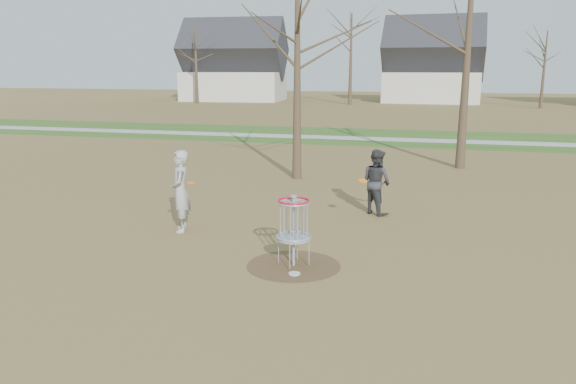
# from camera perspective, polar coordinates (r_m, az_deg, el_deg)

# --- Properties ---
(ground) EXTENTS (160.00, 160.00, 0.00)m
(ground) POSITION_cam_1_polar(r_m,az_deg,el_deg) (10.84, 0.57, -7.51)
(ground) COLOR brown
(ground) RESTS_ON ground
(green_band) EXTENTS (160.00, 8.00, 0.01)m
(green_band) POSITION_cam_1_polar(r_m,az_deg,el_deg) (31.20, 9.97, 5.52)
(green_band) COLOR #2D5119
(green_band) RESTS_ON ground
(footpath) EXTENTS (160.00, 1.50, 0.01)m
(footpath) POSITION_cam_1_polar(r_m,az_deg,el_deg) (30.21, 9.81, 5.32)
(footpath) COLOR #9E9E99
(footpath) RESTS_ON green_band
(dirt_circle) EXTENTS (1.80, 1.80, 0.01)m
(dirt_circle) POSITION_cam_1_polar(r_m,az_deg,el_deg) (10.84, 0.57, -7.48)
(dirt_circle) COLOR #47331E
(dirt_circle) RESTS_ON ground
(player_standing) EXTENTS (0.68, 0.81, 1.89)m
(player_standing) POSITION_cam_1_polar(r_m,az_deg,el_deg) (13.08, -10.89, 0.08)
(player_standing) COLOR #ABABAB
(player_standing) RESTS_ON ground
(player_throwing) EXTENTS (1.04, 1.02, 1.69)m
(player_throwing) POSITION_cam_1_polar(r_m,az_deg,el_deg) (14.60, 8.99, 1.04)
(player_throwing) COLOR #333338
(player_throwing) RESTS_ON ground
(disc_grounded) EXTENTS (0.22, 0.22, 0.02)m
(disc_grounded) POSITION_cam_1_polar(r_m,az_deg,el_deg) (10.39, 0.65, -8.29)
(disc_grounded) COLOR silver
(disc_grounded) RESTS_ON dirt_circle
(discs_in_play) EXTENTS (3.87, 1.82, 0.14)m
(discs_in_play) POSITION_cam_1_polar(r_m,az_deg,el_deg) (12.90, -0.51, 1.06)
(discs_in_play) COLOR orange
(discs_in_play) RESTS_ON ground
(disc_golf_basket) EXTENTS (0.64, 0.64, 1.35)m
(disc_golf_basket) POSITION_cam_1_polar(r_m,az_deg,el_deg) (10.56, 0.58, -2.84)
(disc_golf_basket) COLOR #9EA3AD
(disc_golf_basket) RESTS_ON ground
(bare_trees) EXTENTS (52.62, 44.98, 9.00)m
(bare_trees) POSITION_cam_1_polar(r_m,az_deg,el_deg) (45.71, 14.12, 14.21)
(bare_trees) COLOR #382B1E
(bare_trees) RESTS_ON ground
(houses_row) EXTENTS (56.51, 10.01, 7.26)m
(houses_row) POSITION_cam_1_polar(r_m,az_deg,el_deg) (62.47, 16.61, 11.85)
(houses_row) COLOR silver
(houses_row) RESTS_ON ground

